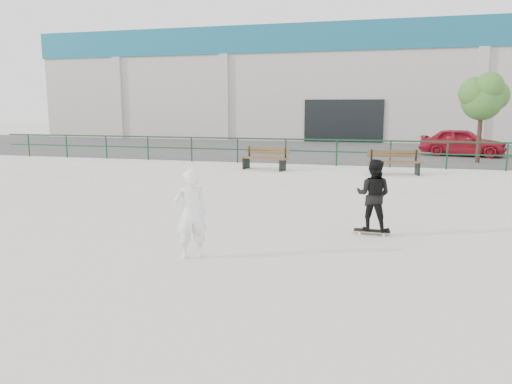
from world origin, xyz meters
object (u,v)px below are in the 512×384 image
(bench_right, at_px, (395,162))
(seated_skater, at_px, (191,214))
(tree, at_px, (483,96))
(red_car, at_px, (463,142))
(standing_skater, at_px, (373,195))
(skateboard, at_px, (372,231))
(bench_left, at_px, (265,159))

(bench_right, xyz_separation_m, seated_skater, (-3.63, -9.05, -0.08))
(tree, height_order, red_car, tree)
(bench_right, relative_size, tree, 0.52)
(tree, relative_size, standing_skater, 2.30)
(tree, relative_size, skateboard, 4.59)
(tree, distance_m, seated_skater, 15.55)
(bench_right, relative_size, red_car, 0.49)
(red_car, distance_m, skateboard, 14.33)
(tree, distance_m, skateboard, 12.11)
(tree, height_order, seated_skater, tree)
(bench_left, xyz_separation_m, red_car, (7.59, 7.32, 0.24))
(red_car, distance_m, seated_skater, 17.79)
(bench_right, xyz_separation_m, red_car, (3.04, 7.44, 0.23))
(bench_left, bearing_deg, bench_right, 10.44)
(bench_right, height_order, tree, tree)
(standing_skater, relative_size, seated_skater, 0.94)
(red_car, height_order, seated_skater, red_car)
(red_car, bearing_deg, skateboard, 177.85)
(skateboard, bearing_deg, standing_skater, 46.61)
(seated_skater, bearing_deg, tree, -150.49)
(tree, distance_m, standing_skater, 11.93)
(tree, xyz_separation_m, seated_skater, (-6.96, -13.70, -2.37))
(bench_left, xyz_separation_m, standing_skater, (4.08, -6.53, -0.03))
(seated_skater, bearing_deg, skateboard, -173.81)
(standing_skater, bearing_deg, bench_right, -83.14)
(tree, bearing_deg, seated_skater, -116.92)
(skateboard, relative_size, standing_skater, 0.50)
(bench_left, distance_m, bench_right, 4.55)
(bench_right, bearing_deg, standing_skater, -105.26)
(bench_left, xyz_separation_m, bench_right, (4.55, -0.12, 0.01))
(tree, bearing_deg, bench_right, -125.56)
(bench_right, xyz_separation_m, standing_skater, (-0.46, -6.41, -0.03))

